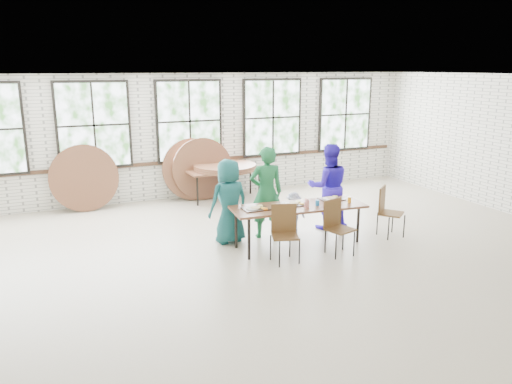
% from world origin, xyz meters
% --- Properties ---
extents(room, '(12.00, 12.00, 12.00)m').
position_xyz_m(room, '(0.00, 4.44, 1.83)').
color(room, '#B0A58C').
rests_on(room, ground).
extents(dining_table, '(2.46, 1.02, 0.74)m').
position_xyz_m(dining_table, '(0.79, 0.32, 0.69)').
color(dining_table, brown).
rests_on(dining_table, ground).
extents(chair_near_left, '(0.53, 0.52, 0.95)m').
position_xyz_m(chair_near_left, '(0.24, -0.23, 0.56)').
color(chair_near_left, '#55381C').
rests_on(chair_near_left, ground).
extents(chair_near_right, '(0.52, 0.51, 0.95)m').
position_xyz_m(chair_near_right, '(1.19, -0.29, 0.56)').
color(chair_near_right, '#55381C').
rests_on(chair_near_right, ground).
extents(chair_spare, '(0.58, 0.58, 0.95)m').
position_xyz_m(chair_spare, '(2.57, 0.12, 0.56)').
color(chair_spare, '#55381C').
rests_on(chair_spare, ground).
extents(adult_teal, '(0.82, 0.60, 1.55)m').
position_xyz_m(adult_teal, '(-0.29, 0.97, 0.77)').
color(adult_teal, '#19604F').
rests_on(adult_teal, ground).
extents(adult_green, '(0.70, 0.52, 1.73)m').
position_xyz_m(adult_green, '(0.45, 0.97, 0.87)').
color(adult_green, '#1A6235').
rests_on(adult_green, ground).
extents(toddler, '(0.54, 0.33, 0.81)m').
position_xyz_m(toddler, '(1.03, 0.97, 0.40)').
color(toddler, '#12133A').
rests_on(toddler, ground).
extents(adult_blue, '(0.98, 0.87, 1.70)m').
position_xyz_m(adult_blue, '(1.80, 0.97, 0.85)').
color(adult_blue, '#321DCB').
rests_on(adult_blue, ground).
extents(storage_table, '(1.84, 0.86, 0.74)m').
position_xyz_m(storage_table, '(0.68, 3.86, 0.69)').
color(storage_table, brown).
rests_on(storage_table, ground).
extents(tabletop_clutter, '(2.00, 0.63, 0.11)m').
position_xyz_m(tabletop_clutter, '(0.91, 0.28, 0.77)').
color(tabletop_clutter, black).
rests_on(tabletop_clutter, dining_table).
extents(round_tops_stacked, '(1.50, 1.50, 0.13)m').
position_xyz_m(round_tops_stacked, '(0.68, 3.86, 0.80)').
color(round_tops_stacked, brown).
rests_on(round_tops_stacked, storage_table).
extents(round_tops_leaning, '(4.22, 0.40, 1.49)m').
position_xyz_m(round_tops_leaning, '(-0.77, 4.19, 0.74)').
color(round_tops_leaning, brown).
rests_on(round_tops_leaning, ground).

